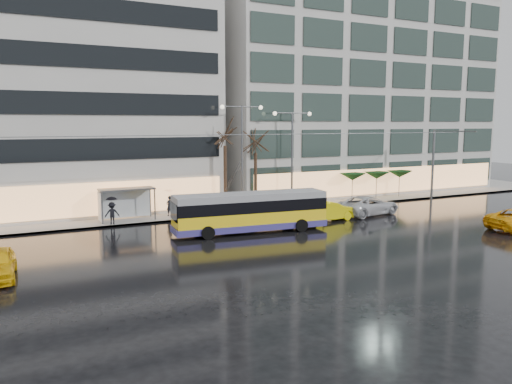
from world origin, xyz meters
TOP-DOWN VIEW (x-y plane):
  - ground at (0.00, 0.00)m, footprint 140.00×140.00m
  - sidewalk at (2.00, 14.00)m, footprint 80.00×10.00m
  - kerb at (2.00, 9.05)m, footprint 80.00×0.10m
  - building_left at (-16.00, 19.00)m, footprint 34.00×14.00m
  - building_right at (19.00, 19.00)m, footprint 32.00×14.00m
  - trolleybus at (-1.00, 2.91)m, footprint 11.09×4.72m
  - catenary at (1.00, 7.94)m, footprint 42.24×5.12m
  - bus_shelter at (-8.38, 10.69)m, footprint 4.20×1.60m
  - street_lamp_near at (2.00, 10.80)m, footprint 3.96×0.36m
  - street_lamp_far at (7.00, 10.80)m, footprint 3.96×0.36m
  - tree_a at (0.50, 11.00)m, footprint 3.20×3.20m
  - tree_b at (3.50, 11.20)m, footprint 3.20×3.20m
  - parasol_a at (14.00, 11.00)m, footprint 2.50×2.50m
  - parasol_b at (17.00, 11.00)m, footprint 2.50×2.50m
  - parasol_c at (20.00, 11.00)m, footprint 2.50×2.50m
  - taxi_b at (6.26, 3.97)m, footprint 5.00×2.09m
  - sedan_silver at (10.82, 4.62)m, footprint 6.11×3.55m
  - pedestrian_a at (-4.51, 10.87)m, footprint 1.27×1.28m
  - pedestrian_b at (-6.33, 11.80)m, footprint 1.05×0.94m
  - pedestrian_c at (-9.36, 9.40)m, footprint 1.13×0.88m

SIDE VIEW (x-z plane):
  - ground at x=0.00m, z-range 0.00..0.00m
  - sidewalk at x=2.00m, z-range 0.00..0.15m
  - kerb at x=2.00m, z-range 0.00..0.15m
  - sedan_silver at x=10.82m, z-range 0.00..1.60m
  - taxi_b at x=6.26m, z-range 0.00..1.61m
  - pedestrian_b at x=-6.33m, z-range 0.15..1.93m
  - pedestrian_c at x=-9.36m, z-range 0.21..2.32m
  - trolleybus at x=-1.00m, z-range -1.16..3.91m
  - pedestrian_a at x=-4.51m, z-range 0.51..2.70m
  - bus_shelter at x=-8.38m, z-range 0.71..3.22m
  - parasol_a at x=14.00m, z-range 1.12..3.77m
  - parasol_b at x=17.00m, z-range 1.12..3.77m
  - parasol_c at x=20.00m, z-range 1.12..3.77m
  - catenary at x=1.00m, z-range 0.75..7.75m
  - street_lamp_far at x=7.00m, z-range 1.45..9.98m
  - street_lamp_near at x=2.00m, z-range 1.48..10.51m
  - tree_b at x=3.50m, z-range 2.55..10.25m
  - tree_a at x=0.50m, z-range 2.89..11.29m
  - building_left at x=-16.00m, z-range 0.15..22.15m
  - building_right at x=19.00m, z-range 0.15..25.15m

